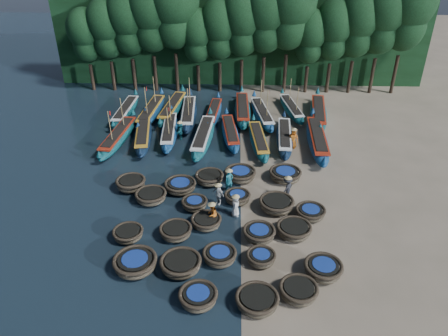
{
  "coord_description": "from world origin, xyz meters",
  "views": [
    {
      "loc": [
        -0.42,
        -24.95,
        17.17
      ],
      "look_at": [
        -1.21,
        1.54,
        1.3
      ],
      "focal_mm": 35.0,
      "sensor_mm": 36.0,
      "label": 1
    }
  ],
  "objects_px": {
    "coracle_5": "(135,263)",
    "long_boat_3": "(169,131)",
    "coracle_16": "(195,203)",
    "coracle_18": "(276,204)",
    "coracle_8": "(261,258)",
    "coracle_9": "(323,269)",
    "long_boat_5": "(230,132)",
    "long_boat_15": "(262,114)",
    "coracle_17": "(237,197)",
    "long_boat_4": "(203,136)",
    "long_boat_17": "(318,113)",
    "long_boat_7": "(285,137)",
    "long_boat_13": "(213,113)",
    "long_boat_11": "(172,108)",
    "coracle_11": "(176,231)",
    "coracle_21": "(180,186)",
    "long_boat_9": "(126,111)",
    "coracle_15": "(151,196)",
    "fisherman_1": "(229,180)",
    "long_boat_1": "(118,137)",
    "long_boat_14": "(243,110)",
    "coracle_22": "(209,178)",
    "coracle_19": "(310,212)",
    "fisherman_0": "(236,205)",
    "coracle_14": "(294,230)",
    "coracle_6": "(181,264)",
    "long_boat_8": "(317,139)",
    "fisherman_4": "(218,193)",
    "long_boat_2": "(143,134)",
    "fisherman_3": "(287,187)",
    "coracle_20": "(131,183)",
    "coracle_10": "(128,234)",
    "long_boat_10": "(151,112)",
    "coracle_2": "(198,297)",
    "fisherman_6": "(293,138)",
    "coracle_13": "(259,233)",
    "coracle_4": "(298,291)",
    "coracle_24": "(285,174)",
    "fisherman_2": "(212,213)",
    "coracle_3": "(257,300)",
    "long_boat_16": "(291,108)"
  },
  "relations": [
    {
      "from": "coracle_5",
      "to": "coracle_17",
      "type": "relative_size",
      "value": 1.36
    },
    {
      "from": "long_boat_17",
      "to": "long_boat_7",
      "type": "bearing_deg",
      "value": -118.37
    },
    {
      "from": "coracle_16",
      "to": "coracle_18",
      "type": "relative_size",
      "value": 0.65
    },
    {
      "from": "coracle_5",
      "to": "long_boat_2",
      "type": "relative_size",
      "value": 0.36
    },
    {
      "from": "coracle_6",
      "to": "long_boat_2",
      "type": "height_order",
      "value": "long_boat_2"
    },
    {
      "from": "long_boat_1",
      "to": "long_boat_14",
      "type": "xyz_separation_m",
      "value": [
        10.51,
        5.98,
        0.01
      ]
    },
    {
      "from": "coracle_8",
      "to": "long_boat_5",
      "type": "distance_m",
      "value": 15.58
    },
    {
      "from": "long_boat_5",
      "to": "long_boat_15",
      "type": "bearing_deg",
      "value": 46.71
    },
    {
      "from": "fisherman_4",
      "to": "coracle_13",
      "type": "bearing_deg",
      "value": -18.38
    },
    {
      "from": "coracle_4",
      "to": "coracle_16",
      "type": "bearing_deg",
      "value": 128.51
    },
    {
      "from": "long_boat_14",
      "to": "long_boat_10",
      "type": "bearing_deg",
      "value": -176.07
    },
    {
      "from": "long_boat_15",
      "to": "fisherman_4",
      "type": "height_order",
      "value": "long_boat_15"
    },
    {
      "from": "coracle_21",
      "to": "coracle_22",
      "type": "height_order",
      "value": "coracle_22"
    },
    {
      "from": "coracle_16",
      "to": "coracle_18",
      "type": "bearing_deg",
      "value": 0.18
    },
    {
      "from": "coracle_2",
      "to": "coracle_21",
      "type": "relative_size",
      "value": 0.98
    },
    {
      "from": "long_boat_10",
      "to": "coracle_18",
      "type": "bearing_deg",
      "value": -47.6
    },
    {
      "from": "fisherman_0",
      "to": "fisherman_4",
      "type": "distance_m",
      "value": 1.72
    },
    {
      "from": "coracle_6",
      "to": "long_boat_8",
      "type": "bearing_deg",
      "value": 56.93
    },
    {
      "from": "coracle_17",
      "to": "coracle_24",
      "type": "xyz_separation_m",
      "value": [
        3.48,
        2.94,
        0.05
      ]
    },
    {
      "from": "fisherman_3",
      "to": "fisherman_6",
      "type": "relative_size",
      "value": 0.99
    },
    {
      "from": "long_boat_9",
      "to": "long_boat_10",
      "type": "distance_m",
      "value": 2.47
    },
    {
      "from": "long_boat_9",
      "to": "fisherman_1",
      "type": "xyz_separation_m",
      "value": [
        10.07,
        -12.49,
        0.44
      ]
    },
    {
      "from": "coracle_13",
      "to": "fisherman_6",
      "type": "height_order",
      "value": "fisherman_6"
    },
    {
      "from": "coracle_16",
      "to": "fisherman_4",
      "type": "xyz_separation_m",
      "value": [
        1.54,
        0.58,
        0.45
      ]
    },
    {
      "from": "coracle_6",
      "to": "coracle_17",
      "type": "bearing_deg",
      "value": 64.9
    },
    {
      "from": "coracle_20",
      "to": "fisherman_0",
      "type": "relative_size",
      "value": 1.21
    },
    {
      "from": "coracle_5",
      "to": "long_boat_11",
      "type": "xyz_separation_m",
      "value": [
        -0.74,
        21.12,
        0.09
      ]
    },
    {
      "from": "coracle_22",
      "to": "long_boat_1",
      "type": "xyz_separation_m",
      "value": [
        -8.05,
        6.07,
        0.12
      ]
    },
    {
      "from": "coracle_19",
      "to": "fisherman_0",
      "type": "relative_size",
      "value": 1.34
    },
    {
      "from": "coracle_13",
      "to": "long_boat_8",
      "type": "bearing_deg",
      "value": 66.38
    },
    {
      "from": "coracle_2",
      "to": "coracle_21",
      "type": "height_order",
      "value": "coracle_2"
    },
    {
      "from": "coracle_20",
      "to": "long_boat_14",
      "type": "bearing_deg",
      "value": 58.64
    },
    {
      "from": "long_boat_13",
      "to": "long_boat_11",
      "type": "bearing_deg",
      "value": 172.88
    },
    {
      "from": "coracle_17",
      "to": "long_boat_4",
      "type": "distance_m",
      "value": 9.1
    },
    {
      "from": "coracle_14",
      "to": "long_boat_14",
      "type": "xyz_separation_m",
      "value": [
        -3.0,
        17.74,
        0.16
      ]
    },
    {
      "from": "coracle_11",
      "to": "coracle_21",
      "type": "distance_m",
      "value": 4.98
    },
    {
      "from": "long_boat_15",
      "to": "fisherman_1",
      "type": "relative_size",
      "value": 4.11
    },
    {
      "from": "coracle_3",
      "to": "coracle_18",
      "type": "bearing_deg",
      "value": 79.23
    },
    {
      "from": "fisherman_1",
      "to": "long_boat_10",
      "type": "bearing_deg",
      "value": 87.55
    },
    {
      "from": "coracle_18",
      "to": "fisherman_3",
      "type": "xyz_separation_m",
      "value": [
        0.82,
        1.39,
        0.42
      ]
    },
    {
      "from": "coracle_17",
      "to": "fisherman_2",
      "type": "distance_m",
      "value": 2.91
    },
    {
      "from": "long_boat_9",
      "to": "coracle_15",
      "type": "bearing_deg",
      "value": -67.46
    },
    {
      "from": "coracle_19",
      "to": "long_boat_3",
      "type": "relative_size",
      "value": 0.29
    },
    {
      "from": "coracle_5",
      "to": "long_boat_3",
      "type": "relative_size",
      "value": 0.36
    },
    {
      "from": "coracle_24",
      "to": "long_boat_16",
      "type": "relative_size",
      "value": 0.36
    },
    {
      "from": "long_boat_14",
      "to": "fisherman_3",
      "type": "height_order",
      "value": "fisherman_3"
    },
    {
      "from": "long_boat_1",
      "to": "long_boat_14",
      "type": "bearing_deg",
      "value": 36.37
    },
    {
      "from": "coracle_8",
      "to": "coracle_9",
      "type": "xyz_separation_m",
      "value": [
        3.29,
        -0.88,
        0.09
      ]
    },
    {
      "from": "coracle_10",
      "to": "long_boat_2",
      "type": "height_order",
      "value": "long_boat_2"
    },
    {
      "from": "coracle_5",
      "to": "long_boat_1",
      "type": "relative_size",
      "value": 0.35
    }
  ]
}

